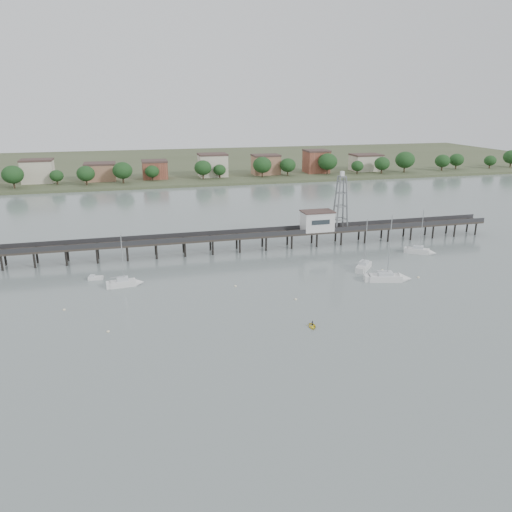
{
  "coord_description": "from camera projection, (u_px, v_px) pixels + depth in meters",
  "views": [
    {
      "loc": [
        -22.88,
        -60.69,
        37.37
      ],
      "look_at": [
        3.58,
        42.0,
        4.0
      ],
      "focal_mm": 35.0,
      "sensor_mm": 36.0,
      "label": 1
    }
  ],
  "objects": [
    {
      "name": "ground_plane",
      "position": [
        304.0,
        368.0,
        72.72
      ],
      "size": [
        500.0,
        500.0,
        0.0
      ],
      "primitive_type": "plane",
      "color": "gray",
      "rests_on": "ground"
    },
    {
      "name": "pier_building",
      "position": [
        317.0,
        221.0,
        132.1
      ],
      "size": [
        8.4,
        5.4,
        5.3
      ],
      "color": "silver",
      "rests_on": "ground"
    },
    {
      "name": "white_tender",
      "position": [
        95.0,
        278.0,
        108.09
      ],
      "size": [
        3.26,
        1.73,
        1.21
      ],
      "rotation": [
        0.0,
        0.0,
        -0.15
      ],
      "color": "white",
      "rests_on": "ground"
    },
    {
      "name": "far_shore",
      "position": [
        167.0,
        164.0,
        293.83
      ],
      "size": [
        500.0,
        170.0,
        10.4
      ],
      "color": "#475133",
      "rests_on": "ground"
    },
    {
      "name": "dinghy_occupant",
      "position": [
        312.0,
        327.0,
        85.66
      ],
      "size": [
        0.62,
        1.03,
        0.23
      ],
      "primitive_type": "imported",
      "rotation": [
        0.0,
        0.0,
        3.44
      ],
      "color": "black",
      "rests_on": "ground"
    },
    {
      "name": "lattice_tower",
      "position": [
        341.0,
        203.0,
        132.31
      ],
      "size": [
        3.2,
        3.2,
        15.5
      ],
      "color": "slate",
      "rests_on": "ground"
    },
    {
      "name": "sailboat_b",
      "position": [
        128.0,
        283.0,
        104.41
      ],
      "size": [
        7.19,
        2.72,
        11.72
      ],
      "rotation": [
        0.0,
        0.0,
        0.1
      ],
      "color": "white",
      "rests_on": "ground"
    },
    {
      "name": "sailboat_e",
      "position": [
        422.0,
        251.0,
        126.12
      ],
      "size": [
        7.05,
        5.84,
        11.94
      ],
      "rotation": [
        0.0,
        0.0,
        -0.62
      ],
      "color": "white",
      "rests_on": "ground"
    },
    {
      "name": "pier",
      "position": [
        225.0,
        237.0,
        127.01
      ],
      "size": [
        150.0,
        5.0,
        5.5
      ],
      "color": "#2D2823",
      "rests_on": "ground"
    },
    {
      "name": "yellow_dinghy",
      "position": [
        312.0,
        327.0,
        85.66
      ],
      "size": [
        1.77,
        0.75,
        2.4
      ],
      "primitive_type": "imported",
      "rotation": [
        0.0,
        0.0,
        -0.15
      ],
      "color": "yellow",
      "rests_on": "ground"
    },
    {
      "name": "sailboat_d",
      "position": [
        392.0,
        278.0,
        107.34
      ],
      "size": [
        9.73,
        4.98,
        15.32
      ],
      "rotation": [
        0.0,
        0.0,
        -0.25
      ],
      "color": "white",
      "rests_on": "ground"
    },
    {
      "name": "sailboat_c",
      "position": [
        365.0,
        265.0,
        115.46
      ],
      "size": [
        6.66,
        6.98,
        12.43
      ],
      "rotation": [
        0.0,
        0.0,
        0.83
      ],
      "color": "white",
      "rests_on": "ground"
    },
    {
      "name": "mooring_buoys",
      "position": [
        262.0,
        294.0,
        100.19
      ],
      "size": [
        73.99,
        17.73,
        0.39
      ],
      "color": "#F8EEC1",
      "rests_on": "ground"
    }
  ]
}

